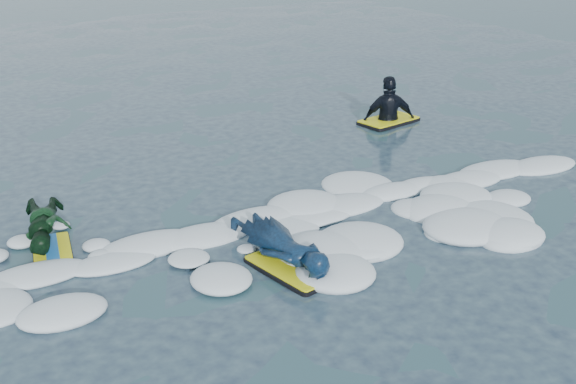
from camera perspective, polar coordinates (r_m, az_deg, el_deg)
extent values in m
plane|color=#1B3540|center=(8.26, -0.04, -6.99)|extent=(120.00, 120.00, 0.00)
cube|color=black|center=(8.41, 0.37, -6.11)|extent=(0.85, 1.23, 0.06)
cube|color=yellow|center=(8.39, 0.37, -5.88)|extent=(0.82, 1.21, 0.02)
imported|color=#0B2B50|center=(8.51, -0.44, -4.16)|extent=(0.79, 1.75, 0.40)
cube|color=black|center=(9.33, -18.14, -4.36)|extent=(0.57, 0.89, 0.04)
cube|color=yellow|center=(9.32, -18.16, -4.21)|extent=(0.55, 0.87, 0.01)
cube|color=blue|center=(9.32, -18.17, -4.15)|extent=(0.26, 0.80, 0.00)
imported|color=#0E3615|center=(9.42, -18.55, -2.61)|extent=(0.91, 1.36, 0.47)
cube|color=black|center=(14.21, 7.95, 5.55)|extent=(1.29, 0.88, 0.06)
cube|color=yellow|center=(14.20, 7.96, 5.71)|extent=(1.26, 0.85, 0.02)
imported|color=black|center=(14.21, 7.95, 5.55)|extent=(1.13, 0.76, 1.78)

